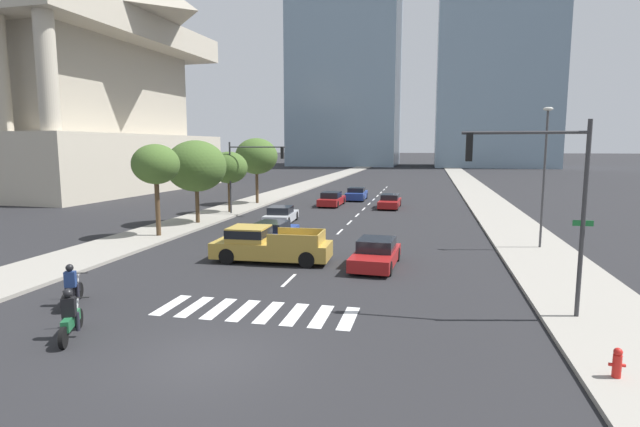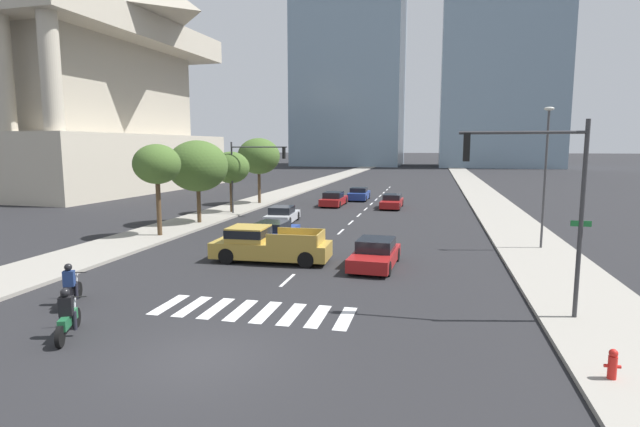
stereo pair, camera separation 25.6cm
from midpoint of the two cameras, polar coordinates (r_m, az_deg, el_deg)
ground_plane at (r=13.85m, az=-13.48°, el=-15.97°), size 800.00×800.00×0.00m
sidewalk_east at (r=42.08m, az=19.84°, el=-0.13°), size 4.00×260.00×0.15m
sidewalk_west at (r=45.00m, az=-9.69°, el=0.71°), size 4.00×260.00×0.15m
crosswalk_near at (r=17.13m, az=-7.80°, el=-11.11°), size 6.75×2.23×0.01m
lane_divider_center at (r=43.91m, az=4.90°, el=0.53°), size 0.14×50.00×0.01m
motorcycle_lead at (r=16.35m, az=-27.24°, el=-10.71°), size 1.13×2.04×1.49m
motorcycle_trailing at (r=19.53m, az=-27.04°, el=-7.75°), size 1.01×1.95×1.49m
pickup_truck at (r=23.99m, az=-6.55°, el=-3.60°), size 5.71×2.20×1.67m
sedan_red_0 at (r=46.08m, az=1.18°, el=1.64°), size 1.90×4.70×1.31m
sedan_blue_1 at (r=28.61m, az=-5.72°, el=-2.23°), size 2.02×4.51×1.23m
sedan_silver_2 at (r=35.89m, az=-4.72°, el=-0.20°), size 2.06×4.46×1.21m
sedan_red_3 at (r=23.00m, az=6.15°, el=-4.67°), size 2.05×4.39×1.28m
sedan_red_4 at (r=44.87m, az=7.89°, el=1.36°), size 1.82×4.61×1.22m
sedan_blue_5 at (r=51.04m, az=4.10°, el=2.23°), size 1.92×4.30×1.31m
fire_hydrant at (r=13.85m, az=30.60°, el=-14.57°), size 0.36×0.20×0.72m
traffic_signal_near at (r=16.92m, az=23.59°, el=3.11°), size 4.05×0.28×6.19m
traffic_signal_far at (r=39.64m, az=-8.18°, el=5.62°), size 4.91×0.28×5.70m
street_lamp_east at (r=28.55m, az=24.25°, el=4.91°), size 0.50×0.24×7.38m
street_tree_nearest at (r=31.22m, az=-18.64°, el=5.35°), size 2.81×2.81×5.51m
street_tree_second at (r=35.81m, az=-14.30°, el=5.32°), size 4.21×4.21×5.78m
street_tree_third at (r=41.11m, az=-10.63°, el=5.21°), size 3.03×3.03×4.94m
street_tree_fourth at (r=47.28m, az=-7.49°, el=6.56°), size 3.98×3.98×6.13m
war_memorial at (r=73.37m, az=-29.45°, el=16.98°), size 33.16×33.16×36.27m
office_tower_left_skyline at (r=148.99m, az=3.04°, el=19.94°), size 29.64×26.14×82.53m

